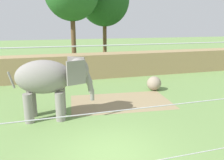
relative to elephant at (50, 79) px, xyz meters
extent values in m
plane|color=#6B8E4C|center=(1.75, -3.69, -1.87)|extent=(120.00, 120.00, 0.00)
cube|color=#937F5B|center=(3.80, 1.18, -1.87)|extent=(5.90, 3.89, 0.01)
cube|color=#997F56|center=(1.75, 7.67, -0.90)|extent=(36.00, 1.80, 1.95)
cylinder|color=gray|center=(0.44, 0.31, -1.20)|extent=(0.42, 0.42, 1.34)
cylinder|color=gray|center=(0.34, -0.42, -1.20)|extent=(0.42, 0.42, 1.34)
cylinder|color=gray|center=(-0.92, 0.50, -1.20)|extent=(0.42, 0.42, 1.34)
cylinder|color=gray|center=(-1.02, -0.23, -1.20)|extent=(0.42, 0.42, 1.34)
ellipsoid|color=gray|center=(-0.29, 0.04, 0.13)|extent=(2.66, 1.67, 1.54)
ellipsoid|color=gray|center=(1.26, -0.17, 0.40)|extent=(1.09, 1.18, 1.11)
cube|color=gray|center=(1.24, 0.41, 0.40)|extent=(0.78, 0.55, 1.06)
cube|color=gray|center=(1.09, -0.73, 0.40)|extent=(0.85, 0.35, 1.06)
cylinder|color=gray|center=(1.67, -0.23, 0.00)|extent=(0.51, 0.37, 0.60)
cylinder|color=gray|center=(1.78, -0.25, -0.42)|extent=(0.37, 0.30, 0.56)
cylinder|color=gray|center=(1.86, -0.26, -0.82)|extent=(0.22, 0.22, 0.53)
cylinder|color=gray|center=(-1.67, 0.23, 0.03)|extent=(0.30, 0.14, 0.77)
sphere|color=gray|center=(6.65, 2.76, -1.39)|extent=(0.95, 0.95, 0.95)
cylinder|color=#B7B7BC|center=(1.75, -6.92, -0.04)|extent=(11.47, 0.02, 0.02)
cylinder|color=#B7B7BC|center=(1.75, -6.92, 1.04)|extent=(11.47, 0.02, 0.02)
cylinder|color=#B7B7BC|center=(1.75, -6.92, 2.12)|extent=(11.47, 0.02, 0.02)
cylinder|color=brown|center=(6.49, 15.12, 0.42)|extent=(0.44, 0.44, 4.58)
ellipsoid|color=#1E511E|center=(6.49, 15.12, 5.06)|extent=(5.52, 5.52, 5.80)
cylinder|color=brown|center=(2.47, 11.47, 0.66)|extent=(0.44, 0.44, 5.05)
camera|label=1|loc=(-0.09, -10.22, 2.44)|focal=35.84mm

